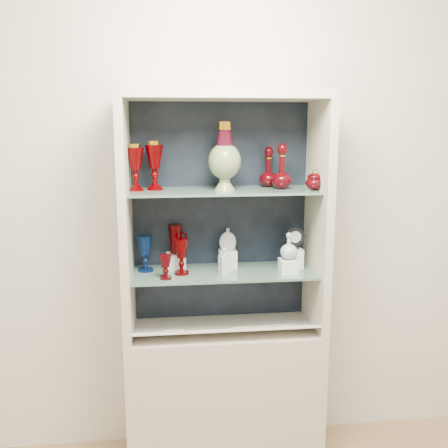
{
  "coord_description": "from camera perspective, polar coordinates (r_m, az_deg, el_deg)",
  "views": [
    {
      "loc": [
        -0.28,
        -0.89,
        1.78
      ],
      "look_at": [
        0.0,
        1.53,
        1.3
      ],
      "focal_mm": 40.0,
      "sensor_mm": 36.0,
      "label": 1
    }
  ],
  "objects": [
    {
      "name": "label_card_1",
      "position": [
        2.53,
        2.08,
        -11.73
      ],
      "size": [
        0.1,
        0.06,
        0.03
      ],
      "primitive_type": "cube",
      "rotation": [
        -0.44,
        0.0,
        0.0
      ],
      "color": "white",
      "rests_on": "label_ledge"
    },
    {
      "name": "label_card_3",
      "position": [
        2.55,
        4.67,
        -11.59
      ],
      "size": [
        0.1,
        0.06,
        0.03
      ],
      "primitive_type": "cube",
      "rotation": [
        -0.44,
        0.0,
        0.0
      ],
      "color": "white",
      "rests_on": "label_ledge"
    },
    {
      "name": "cameo_medallion",
      "position": [
        2.61,
        8.12,
        -1.57
      ],
      "size": [
        0.1,
        0.04,
        0.12
      ],
      "primitive_type": null,
      "rotation": [
        0.0,
        0.0,
        0.07
      ],
      "color": "black",
      "rests_on": "riser_cameo_medallion"
    },
    {
      "name": "label_card_2",
      "position": [
        2.57,
        6.59,
        -11.47
      ],
      "size": [
        0.1,
        0.06,
        0.03
      ],
      "primitive_type": "cube",
      "rotation": [
        -0.44,
        0.0,
        0.0
      ],
      "color": "white",
      "rests_on": "label_ledge"
    },
    {
      "name": "cabinet_side_left",
      "position": [
        2.47,
        -11.15,
        0.32
      ],
      "size": [
        0.04,
        0.4,
        1.15
      ],
      "primitive_type": "cube",
      "color": "beige",
      "rests_on": "cabinet_base"
    },
    {
      "name": "label_card_0",
      "position": [
        2.51,
        -5.8,
        -12.03
      ],
      "size": [
        0.1,
        0.06,
        0.03
      ],
      "primitive_type": "cube",
      "rotation": [
        -0.44,
        0.0,
        0.0
      ],
      "color": "white",
      "rests_on": "label_ledge"
    },
    {
      "name": "ruby_goblet_small",
      "position": [
        2.43,
        -6.69,
        -4.91
      ],
      "size": [
        0.08,
        0.08,
        0.12
      ],
      "primitive_type": null,
      "rotation": [
        0.0,
        0.0,
        0.33
      ],
      "color": "#460207",
      "rests_on": "shelf_lower"
    },
    {
      "name": "ruby_goblet_tall",
      "position": [
        2.5,
        -4.9,
        -3.73
      ],
      "size": [
        0.08,
        0.08,
        0.18
      ],
      "primitive_type": null,
      "rotation": [
        0.0,
        0.0,
        0.02
      ],
      "color": "#420000",
      "rests_on": "shelf_lower"
    },
    {
      "name": "ruby_pitcher",
      "position": [
        2.58,
        -5.56,
        -1.72
      ],
      "size": [
        0.12,
        0.09,
        0.15
      ],
      "primitive_type": null,
      "rotation": [
        0.0,
        0.0,
        0.12
      ],
      "color": "#420000",
      "rests_on": "riser_ruby_pitcher"
    },
    {
      "name": "ruby_decanter_a",
      "position": [
        2.5,
        6.65,
        6.89
      ],
      "size": [
        0.13,
        0.13,
        0.25
      ],
      "primitive_type": null,
      "rotation": [
        0.0,
        0.0,
        -0.35
      ],
      "color": "#460207",
      "rests_on": "shelf_upper"
    },
    {
      "name": "shelf_upper",
      "position": [
        2.47,
        -0.05,
        3.82
      ],
      "size": [
        0.92,
        0.34,
        0.01
      ],
      "primitive_type": "cube",
      "color": "slate",
      "rests_on": "cabinet_side_left"
    },
    {
      "name": "clear_square_bottle",
      "position": [
        2.48,
        0.03,
        -4.25
      ],
      "size": [
        0.06,
        0.06,
        0.14
      ],
      "primitive_type": null,
      "rotation": [
        0.0,
        0.0,
        0.34
      ],
      "color": "#A4B5BD",
      "rests_on": "shelf_lower"
    },
    {
      "name": "wall_back",
      "position": [
        2.68,
        -0.54,
        3.01
      ],
      "size": [
        3.5,
        0.02,
        2.8
      ],
      "primitive_type": "cube",
      "color": "beige",
      "rests_on": "ground"
    },
    {
      "name": "ruby_decanter_b",
      "position": [
        2.58,
        5.11,
        6.67
      ],
      "size": [
        0.11,
        0.11,
        0.22
      ],
      "primitive_type": null,
      "rotation": [
        0.0,
        0.0,
        0.14
      ],
      "color": "#460207",
      "rests_on": "shelf_upper"
    },
    {
      "name": "flat_flask",
      "position": [
        2.59,
        0.43,
        -1.73
      ],
      "size": [
        0.09,
        0.04,
        0.12
      ],
      "primitive_type": null,
      "rotation": [
        0.0,
        0.0,
        -0.08
      ],
      "color": "#A6AEBA",
      "rests_on": "riser_flat_flask"
    },
    {
      "name": "pedestal_lamp_left",
      "position": [
        2.46,
        -10.09,
        6.4
      ],
      "size": [
        0.09,
        0.09,
        0.23
      ],
      "primitive_type": null,
      "rotation": [
        0.0,
        0.0,
        0.05
      ],
      "color": "#420000",
      "rests_on": "shelf_upper"
    },
    {
      "name": "enamel_urn",
      "position": [
        2.43,
        0.08,
        7.74
      ],
      "size": [
        0.19,
        0.19,
        0.33
      ],
      "primitive_type": null,
      "rotation": [
        0.0,
        0.0,
        0.23
      ],
      "color": "#104317",
      "rests_on": "shelf_upper"
    },
    {
      "name": "riser_clear_round_decanter",
      "position": [
        2.55,
        7.38,
        -4.77
      ],
      "size": [
        0.09,
        0.09,
        0.07
      ],
      "primitive_type": "cube",
      "color": "silver",
      "rests_on": "shelf_lower"
    },
    {
      "name": "cabinet_side_right",
      "position": [
        2.57,
        10.69,
        0.78
      ],
      "size": [
        0.04,
        0.4,
        1.15
      ],
      "primitive_type": "cube",
      "color": "beige",
      "rests_on": "cabinet_base"
    },
    {
      "name": "cabinet_base",
      "position": [
        2.81,
        -0.0,
        -18.86
      ],
      "size": [
        1.0,
        0.4,
        0.75
      ],
      "primitive_type": "cube",
      "color": "beige",
      "rests_on": "ground"
    },
    {
      "name": "label_ledge",
      "position": [
        2.53,
        0.29,
        -12.13
      ],
      "size": [
        0.92,
        0.17,
        0.09
      ],
      "primitive_type": "cube",
      "rotation": [
        -0.44,
        0.0,
        0.0
      ],
      "color": "beige",
      "rests_on": "cabinet_base"
    },
    {
      "name": "cobalt_goblet",
      "position": [
        2.57,
        -8.99,
        -3.34
      ],
      "size": [
        0.09,
        0.09,
        0.18
      ],
      "primitive_type": null,
      "rotation": [
        0.0,
        0.0,
        -0.2
      ],
      "color": "#051945",
      "rests_on": "shelf_lower"
    },
    {
      "name": "clear_round_decanter",
      "position": [
        2.52,
        7.43,
        -2.58
      ],
      "size": [
        0.11,
        0.11,
        0.13
      ],
      "primitive_type": null,
      "rotation": [
        0.0,
        0.0,
        0.29
      ],
      "color": "#A4B5BD",
      "rests_on": "riser_clear_round_decanter"
    },
    {
      "name": "lidded_bowl",
      "position": [
        2.48,
        10.31,
        4.98
      ],
      "size": [
        0.1,
        0.1,
        0.1
      ],
      "primitive_type": null,
      "rotation": [
        0.0,
        0.0,
        -0.17
      ],
      "color": "#460207",
      "rests_on": "shelf_upper"
    },
    {
      "name": "riser_flat_flask",
      "position": [
        2.62,
        0.43,
        -4.0
      ],
      "size": [
        0.09,
        0.09,
        0.09
      ],
      "primitive_type": "cube",
      "color": "silver",
      "rests_on": "shelf_lower"
    },
    {
      "name": "cabinet_top_cap",
      "position": [
        2.44,
        -0.0,
        14.46
      ],
      "size": [
        1.0,
        0.4,
        0.04
      ],
      "primitive_type": "cube",
      "color": "beige",
      "rests_on": "cabinet_side_left"
    },
    {
      "name": "riser_ruby_pitcher",
      "position": [
        2.61,
        -5.51,
        -4.21
      ],
      "size": [
        0.1,
        0.1,
        0.08
      ],
      "primitive_type": "cube",
      "color": "silver",
      "rests_on": "shelf_lower"
    },
    {
      "name": "cabinet_back_panel",
      "position": [
        2.66,
        -0.47,
        1.31
      ],
      "size": [
        0.98,
        0.02,
        1.15
      ],
      "primitive_type": "cube",
      "color": "black",
      "rests_on": "cabinet_base"
    },
    {
      "name": "shelf_lower",
      "position": [
        2.56,
        -0.05,
        -5.55
      ],
      "size": [
        0.92,
        0.34,
        0.01
      ],
      "primitive_type": "cube",
      "color": "slate",
      "rests_on": "cabinet_side_left"
    },
    {
      "name": "pedestal_lamp_right",
      "position": [
        2.48,
        -7.94,
        6.65
      ],
      "size": [
        0.12,
        0.12,
        0.24
      ],
      "primitive_type": null,
      "rotation": [
        0.0,
        0.0,
        0.37
      ],
      "color": "#420000",
      "rests_on": "shelf_upper"
    },
    {
      "name": "riser_cameo_medallion",
      "position": [
        2.63,
        8.06,
        -3.91
      ],
      "size": [
        0.08,
        0.08,
        0.1
      ],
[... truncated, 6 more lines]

